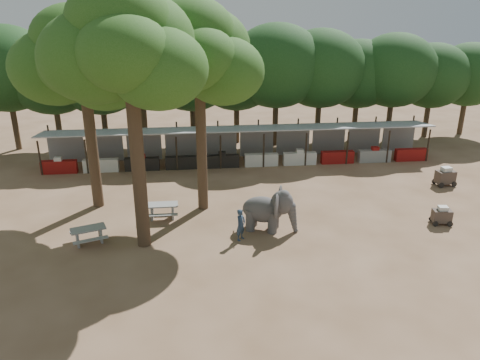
{
  "coord_description": "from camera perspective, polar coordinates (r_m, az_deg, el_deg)",
  "views": [
    {
      "loc": [
        -3.58,
        -18.48,
        11.01
      ],
      "look_at": [
        -1.0,
        5.0,
        2.0
      ],
      "focal_mm": 35.0,
      "sensor_mm": 36.0,
      "label": 1
    }
  ],
  "objects": [
    {
      "name": "picnic_table_far",
      "position": [
        25.66,
        -9.44,
        -3.5
      ],
      "size": [
        1.67,
        1.5,
        0.83
      ],
      "rotation": [
        0.0,
        0.0,
        -0.0
      ],
      "color": "gray",
      "rests_on": "ground"
    },
    {
      "name": "yard_tree_back",
      "position": [
        24.8,
        -5.4,
        15.08
      ],
      "size": [
        7.1,
        6.9,
        11.36
      ],
      "color": "#332316",
      "rests_on": "ground"
    },
    {
      "name": "cart_front",
      "position": [
        26.88,
        23.38,
        -3.97
      ],
      "size": [
        1.12,
        0.82,
        1.02
      ],
      "rotation": [
        0.0,
        0.0,
        -0.14
      ],
      "color": "#3A2E28",
      "rests_on": "ground"
    },
    {
      "name": "yard_tree_center",
      "position": [
        20.91,
        -13.76,
        15.37
      ],
      "size": [
        7.1,
        6.9,
        12.04
      ],
      "color": "#332316",
      "rests_on": "ground"
    },
    {
      "name": "backdrop_trees",
      "position": [
        38.05,
        -0.83,
        12.57
      ],
      "size": [
        46.46,
        5.95,
        8.33
      ],
      "color": "#332316",
      "rests_on": "ground"
    },
    {
      "name": "ground",
      "position": [
        21.81,
        4.11,
        -9.5
      ],
      "size": [
        100.0,
        100.0,
        0.0
      ],
      "primitive_type": "plane",
      "color": "brown",
      "rests_on": "ground"
    },
    {
      "name": "cart_back",
      "position": [
        32.55,
        23.74,
        0.41
      ],
      "size": [
        1.34,
        0.96,
        1.23
      ],
      "rotation": [
        0.0,
        0.0,
        0.11
      ],
      "color": "#3A2E28",
      "rests_on": "ground"
    },
    {
      "name": "yard_tree_left",
      "position": [
        26.41,
        -18.93,
        13.69
      ],
      "size": [
        7.1,
        6.9,
        11.02
      ],
      "color": "#332316",
      "rests_on": "ground"
    },
    {
      "name": "vendor_stalls",
      "position": [
        33.97,
        0.05,
        4.06
      ],
      "size": [
        28.0,
        2.99,
        2.8
      ],
      "color": "gray",
      "rests_on": "ground"
    },
    {
      "name": "picnic_table_near",
      "position": [
        23.93,
        -17.97,
        -6.2
      ],
      "size": [
        2.02,
        1.92,
        0.81
      ],
      "rotation": [
        0.0,
        0.0,
        0.34
      ],
      "color": "gray",
      "rests_on": "ground"
    },
    {
      "name": "handler",
      "position": [
        22.98,
        0.1,
        -5.48
      ],
      "size": [
        0.67,
        0.69,
        1.61
      ],
      "primitive_type": "imported",
      "rotation": [
        0.0,
        0.0,
        0.85
      ],
      "color": "#26384C",
      "rests_on": "ground"
    },
    {
      "name": "elephant",
      "position": [
        23.9,
        3.6,
        -3.61
      ],
      "size": [
        3.02,
        2.28,
        2.25
      ],
      "rotation": [
        0.0,
        0.0,
        -0.34
      ],
      "color": "#3F3C3C",
      "rests_on": "ground"
    }
  ]
}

